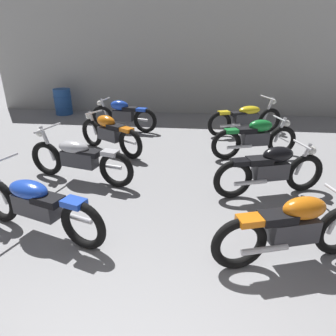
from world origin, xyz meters
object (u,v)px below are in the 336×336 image
motorcycle_left_row_3 (110,133)px  motorcycle_left_row_4 (123,115)px  motorcycle_right_row_2 (271,169)px  oil_drum (63,102)px  motorcycle_left_row_1 (36,204)px  motorcycle_left_row_2 (79,158)px  motorcycle_right_row_4 (246,118)px  motorcycle_right_row_1 (294,228)px  motorcycle_right_row_3 (255,137)px

motorcycle_left_row_3 → motorcycle_left_row_4: size_ratio=0.88×
motorcycle_right_row_2 → oil_drum: 7.77m
motorcycle_left_row_1 → oil_drum: (-2.54, 6.62, -0.03)m
motorcycle_left_row_4 → motorcycle_right_row_2: (3.36, -3.44, 0.00)m
motorcycle_left_row_2 → motorcycle_right_row_4: same height
motorcycle_right_row_1 → motorcycle_left_row_3: bearing=132.9°
motorcycle_left_row_1 → motorcycle_left_row_3: 3.21m
motorcycle_right_row_2 → motorcycle_right_row_3: (0.00, 1.73, 0.00)m
motorcycle_left_row_1 → motorcycle_left_row_2: same height
motorcycle_left_row_1 → motorcycle_right_row_4: same height
motorcycle_right_row_4 → oil_drum: motorcycle_right_row_4 is taller
motorcycle_right_row_4 → motorcycle_left_row_3: bearing=-151.5°
motorcycle_left_row_1 → motorcycle_left_row_4: motorcycle_left_row_1 is taller
motorcycle_left_row_3 → motorcycle_right_row_2: (3.24, -1.71, 0.00)m
motorcycle_left_row_3 → motorcycle_right_row_3: same height
motorcycle_left_row_3 → oil_drum: 4.29m
motorcycle_right_row_4 → motorcycle_left_row_4: bearing=-179.4°
motorcycle_left_row_2 → motorcycle_right_row_1: motorcycle_left_row_2 is taller
motorcycle_left_row_2 → oil_drum: 5.54m
motorcycle_right_row_1 → oil_drum: (-5.78, 6.83, -0.03)m
motorcycle_left_row_3 → motorcycle_left_row_4: bearing=94.0°
motorcycle_right_row_2 → oil_drum: (-5.85, 5.13, -0.03)m
motorcycle_left_row_2 → oil_drum: motorcycle_left_row_2 is taller
motorcycle_left_row_4 → motorcycle_left_row_2: bearing=-90.1°
motorcycle_left_row_2 → motorcycle_right_row_4: 4.72m
motorcycle_left_row_2 → motorcycle_left_row_4: (0.01, 3.27, 0.01)m
oil_drum → motorcycle_left_row_1: bearing=-69.1°
motorcycle_left_row_1 → motorcycle_right_row_3: bearing=44.2°
motorcycle_right_row_2 → oil_drum: size_ratio=2.25×
motorcycle_left_row_1 → motorcycle_left_row_3: bearing=88.8°
motorcycle_right_row_2 → motorcycle_right_row_4: size_ratio=0.93×
motorcycle_left_row_3 → motorcycle_right_row_1: size_ratio=0.90×
motorcycle_left_row_4 → motorcycle_right_row_3: same height
motorcycle_right_row_2 → motorcycle_left_row_3: bearing=152.2°
motorcycle_left_row_2 → motorcycle_right_row_3: size_ratio=1.11×
motorcycle_left_row_3 → motorcycle_right_row_4: bearing=28.5°
motorcycle_right_row_1 → oil_drum: bearing=130.2°
motorcycle_left_row_3 → oil_drum: size_ratio=2.03×
motorcycle_right_row_1 → motorcycle_right_row_4: 5.17m
motorcycle_right_row_1 → oil_drum: motorcycle_right_row_1 is taller
motorcycle_left_row_4 → motorcycle_right_row_1: same height
motorcycle_right_row_1 → motorcycle_left_row_4: bearing=122.7°
motorcycle_right_row_3 → motorcycle_left_row_3: bearing=-179.7°
motorcycle_left_row_2 → motorcycle_right_row_2: (3.37, -0.17, 0.01)m
motorcycle_right_row_3 → motorcycle_right_row_2: bearing=-90.0°
motorcycle_right_row_1 → motorcycle_right_row_2: same height
motorcycle_right_row_1 → motorcycle_right_row_4: (0.08, 5.17, -0.01)m
motorcycle_left_row_2 → motorcycle_right_row_2: size_ratio=1.12×
motorcycle_right_row_1 → motorcycle_right_row_3: (0.07, 3.43, 0.00)m
motorcycle_left_row_4 → motorcycle_left_row_1: bearing=-89.4°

